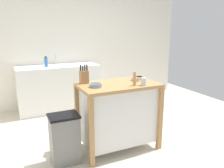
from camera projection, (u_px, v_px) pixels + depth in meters
ground_plane at (114, 143)px, 3.33m from camera, size 6.26×6.26×0.00m
wall_back at (71, 44)px, 4.91m from camera, size 5.26×0.10×2.60m
kitchen_island at (118, 112)px, 3.11m from camera, size 1.05×0.62×0.92m
knife_block at (84, 77)px, 3.01m from camera, size 0.11×0.09×0.25m
bowl_ceramic_small at (139, 78)px, 3.29m from camera, size 0.12×0.12×0.03m
bowl_stoneware_deep at (96, 85)px, 2.83m from camera, size 0.16×0.16×0.05m
bowl_ceramic_wide at (136, 79)px, 3.17m from camera, size 0.12×0.12×0.04m
drinking_cup at (144, 82)px, 2.90m from camera, size 0.07×0.07×0.10m
pepper_grinder at (135, 79)px, 2.89m from camera, size 0.04×0.04×0.19m
trash_bin at (65, 139)px, 2.79m from camera, size 0.36×0.28×0.63m
sink_counter at (59, 88)px, 4.64m from camera, size 1.60×0.60×0.91m
sink_faucet at (56, 59)px, 4.63m from camera, size 0.02×0.02×0.22m
bottle_dish_soap at (46, 62)px, 4.40m from camera, size 0.06×0.06×0.20m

